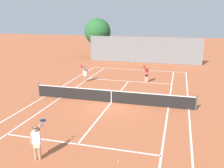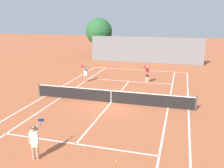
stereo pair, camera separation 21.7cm
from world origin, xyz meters
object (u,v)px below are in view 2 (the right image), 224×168
at_px(loose_tennis_ball_1, 61,89).
at_px(loose_tennis_ball_3, 94,93).
at_px(tennis_net, 111,96).
at_px(player_near_side, 34,140).
at_px(loose_tennis_ball_2, 116,161).
at_px(player_far_right, 147,73).
at_px(player_far_left, 86,73).
at_px(tree_behind_left, 100,32).

relative_size(loose_tennis_ball_1, loose_tennis_ball_3, 1.00).
distance_m(tennis_net, loose_tennis_ball_3, 2.73).
relative_size(player_near_side, loose_tennis_ball_2, 26.88).
bearing_deg(loose_tennis_ball_3, player_near_side, -85.30).
bearing_deg(loose_tennis_ball_2, player_far_right, 92.55).
xyz_separation_m(loose_tennis_ball_2, loose_tennis_ball_3, (-4.35, 9.20, 0.00)).
distance_m(player_near_side, loose_tennis_ball_3, 10.02).
distance_m(player_near_side, player_far_left, 13.49).
relative_size(tennis_net, player_far_right, 6.76).
xyz_separation_m(player_far_left, loose_tennis_ball_1, (-1.11, -2.97, -0.89)).
distance_m(player_far_left, loose_tennis_ball_3, 3.92).
distance_m(tennis_net, player_near_side, 8.23).
bearing_deg(loose_tennis_ball_1, tennis_net, -22.18).
bearing_deg(player_near_side, player_far_left, 102.08).
bearing_deg(tennis_net, player_far_left, 128.32).
bearing_deg(player_far_left, tennis_net, -51.68).
bearing_deg(player_near_side, loose_tennis_ball_3, 94.70).
distance_m(tennis_net, player_far_left, 6.46).
xyz_separation_m(tennis_net, loose_tennis_ball_3, (-1.99, 1.81, -0.48)).
height_order(loose_tennis_ball_1, loose_tennis_ball_3, same).
height_order(loose_tennis_ball_2, loose_tennis_ball_3, same).
distance_m(player_near_side, loose_tennis_ball_2, 3.72).
height_order(player_far_right, loose_tennis_ball_3, player_far_right).
distance_m(loose_tennis_ball_1, loose_tennis_ball_3, 3.12).
relative_size(player_near_side, tree_behind_left, 0.30).
height_order(tennis_net, player_far_right, player_far_right).
height_order(player_near_side, loose_tennis_ball_3, player_near_side).
bearing_deg(player_far_left, loose_tennis_ball_1, -110.43).
bearing_deg(tennis_net, player_near_side, -98.20).
xyz_separation_m(player_far_right, loose_tennis_ball_3, (-3.74, -4.53, -0.89)).
height_order(player_far_left, loose_tennis_ball_2, player_far_left).
xyz_separation_m(loose_tennis_ball_3, tree_behind_left, (-5.23, 17.29, 3.78)).
xyz_separation_m(player_near_side, loose_tennis_ball_2, (3.53, 0.74, -0.89)).
bearing_deg(player_far_left, player_far_right, 12.57).
bearing_deg(player_far_right, loose_tennis_ball_2, -87.45).
relative_size(player_near_side, player_far_left, 1.00).
bearing_deg(loose_tennis_ball_2, loose_tennis_ball_1, 128.23).
bearing_deg(player_near_side, loose_tennis_ball_2, 11.91).
relative_size(player_near_side, loose_tennis_ball_3, 26.88).
bearing_deg(loose_tennis_ball_1, player_far_right, 31.84).
relative_size(player_near_side, player_far_right, 1.00).
xyz_separation_m(player_near_side, tree_behind_left, (-6.05, 27.23, 2.88)).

